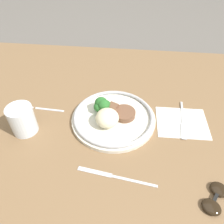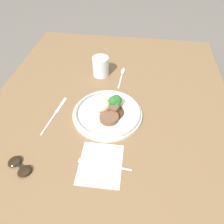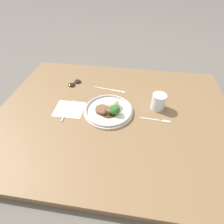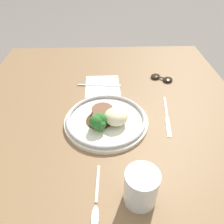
{
  "view_description": "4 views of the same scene",
  "coord_description": "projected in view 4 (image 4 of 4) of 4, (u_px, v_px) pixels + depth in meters",
  "views": [
    {
      "loc": [
        -0.08,
        0.51,
        0.56
      ],
      "look_at": [
        -0.03,
        0.01,
        0.09
      ],
      "focal_mm": 35.0,
      "sensor_mm": 36.0,
      "label": 1
    },
    {
      "loc": [
        -0.63,
        -0.1,
        0.67
      ],
      "look_at": [
        -0.06,
        -0.02,
        0.09
      ],
      "focal_mm": 35.0,
      "sensor_mm": 36.0,
      "label": 2
    },
    {
      "loc": [
        0.1,
        -0.71,
        0.71
      ],
      "look_at": [
        -0.01,
        -0.02,
        0.07
      ],
      "focal_mm": 28.0,
      "sensor_mm": 36.0,
      "label": 3
    },
    {
      "loc": [
        0.51,
        0.0,
        0.53
      ],
      "look_at": [
        -0.03,
        0.02,
        0.09
      ],
      "focal_mm": 35.0,
      "sensor_mm": 36.0,
      "label": 4
    }
  ],
  "objects": [
    {
      "name": "dining_table",
      "position": [
        105.0,
        134.0,
        0.71
      ],
      "size": [
        1.31,
        1.01,
        0.05
      ],
      "color": "brown",
      "rests_on": "ground"
    },
    {
      "name": "knife",
      "position": [
        166.0,
        117.0,
        0.74
      ],
      "size": [
        0.22,
        0.04,
        0.0
      ],
      "rotation": [
        0.0,
        0.0,
        -0.14
      ],
      "color": "silver",
      "rests_on": "dining_table"
    },
    {
      "name": "juice_glass",
      "position": [
        139.0,
        189.0,
        0.49
      ],
      "size": [
        0.08,
        0.08,
        0.09
      ],
      "color": "#F4AD19",
      "rests_on": "dining_table"
    },
    {
      "name": "plate",
      "position": [
        105.0,
        119.0,
        0.71
      ],
      "size": [
        0.27,
        0.27,
        0.07
      ],
      "color": "silver",
      "rests_on": "dining_table"
    },
    {
      "name": "ground_plane",
      "position": [
        105.0,
        139.0,
        0.73
      ],
      "size": [
        8.0,
        8.0,
        0.0
      ],
      "primitive_type": "plane",
      "color": "#5B5651"
    },
    {
      "name": "spoon",
      "position": [
        94.0,
        208.0,
        0.49
      ],
      "size": [
        0.17,
        0.02,
        0.01
      ],
      "rotation": [
        0.0,
        0.0,
        -0.05
      ],
      "color": "silver",
      "rests_on": "dining_table"
    },
    {
      "name": "sunglasses",
      "position": [
        161.0,
        78.0,
        0.93
      ],
      "size": [
        0.09,
        0.1,
        0.01
      ],
      "rotation": [
        0.0,
        0.0,
        -0.56
      ],
      "color": "black",
      "rests_on": "dining_table"
    },
    {
      "name": "fork",
      "position": [
        102.0,
        85.0,
        0.9
      ],
      "size": [
        0.02,
        0.18,
        0.0
      ],
      "rotation": [
        0.0,
        0.0,
        1.49
      ],
      "color": "silver",
      "rests_on": "napkin"
    },
    {
      "name": "napkin",
      "position": [
        101.0,
        86.0,
        0.9
      ],
      "size": [
        0.17,
        0.14,
        0.0
      ],
      "color": "white",
      "rests_on": "dining_table"
    }
  ]
}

